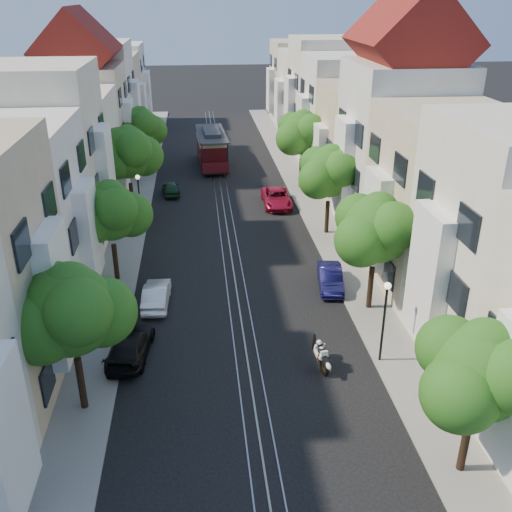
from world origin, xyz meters
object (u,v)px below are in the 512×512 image
object	(u,v)px
tree_e_c	(330,173)
cable_car	(212,146)
tree_e_a	(481,374)
parked_car_e_mid	(330,278)
lamp_east	(385,310)
tree_e_d	(303,134)
lamp_west	(139,194)
tree_w_a	(72,313)
tree_w_c	(128,154)
parked_car_w_near	(130,345)
tree_w_b	(111,213)
parked_car_e_far	(277,198)
tree_e_b	(377,231)
parked_car_w_mid	(156,295)
tree_w_d	(141,128)
sportbike_rider	(320,353)
parked_car_w_far	(171,188)

from	to	relation	value
tree_e_c	cable_car	size ratio (longest dim) A/B	0.73
tree_e_a	parked_car_e_mid	bearing A→B (deg)	96.44
parked_car_e_mid	lamp_east	bearing A→B (deg)	-77.45
tree_e_d	lamp_west	xyz separation A→B (m)	(-13.56, -8.98, -2.02)
tree_w_a	tree_w_c	xyz separation A→B (m)	(0.00, 23.00, 0.34)
tree_e_a	parked_car_w_near	bearing A→B (deg)	145.91
tree_w_a	lamp_west	bearing A→B (deg)	87.60
parked_car_w_near	tree_w_c	bearing A→B (deg)	-78.81
tree_w_a	lamp_east	world-z (taller)	tree_w_a
tree_w_a	tree_w_b	bearing A→B (deg)	90.00
parked_car_e_mid	parked_car_e_far	xyz separation A→B (m)	(-1.20, 14.66, 0.04)
tree_w_b	tree_e_d	bearing A→B (deg)	49.73
tree_e_d	tree_w_a	distance (m)	32.38
parked_car_e_far	lamp_east	bearing A→B (deg)	-84.71
tree_w_b	lamp_west	world-z (taller)	tree_w_b
tree_e_b	parked_car_w_mid	distance (m)	12.68
parked_car_e_mid	tree_e_b	bearing A→B (deg)	-51.22
tree_w_d	sportbike_rider	size ratio (longest dim) A/B	3.25
tree_e_c	tree_w_d	bearing A→B (deg)	131.99
parked_car_w_near	parked_car_w_mid	size ratio (longest dim) A/B	1.15
tree_w_a	lamp_east	bearing A→B (deg)	8.57
tree_w_a	parked_car_e_far	size ratio (longest dim) A/B	1.38
lamp_west	parked_car_w_far	xyz separation A→B (m)	(1.90, 8.10, -2.26)
cable_car	tree_e_c	bearing A→B (deg)	-70.49
tree_w_a	parked_car_w_near	distance (m)	5.73
parked_car_w_far	tree_e_d	bearing A→B (deg)	177.30
tree_w_a	tree_w_c	distance (m)	23.00
tree_w_a	parked_car_w_far	size ratio (longest dim) A/B	1.96
tree_w_a	tree_w_d	distance (m)	34.00
parked_car_e_mid	parked_car_w_mid	xyz separation A→B (m)	(-10.22, -1.01, 0.00)
tree_e_a	parked_car_e_mid	xyz separation A→B (m)	(-1.66, 14.72, -3.76)
tree_w_c	parked_car_w_far	distance (m)	7.34
tree_e_b	tree_e_c	xyz separation A→B (m)	(-0.00, 11.00, -0.13)
tree_e_d	lamp_west	world-z (taller)	tree_e_d
tree_w_b	parked_car_w_mid	xyz separation A→B (m)	(2.52, -3.30, -3.76)
tree_e_c	tree_e_d	distance (m)	11.00
parked_car_w_far	tree_w_a	bearing A→B (deg)	77.42
lamp_west	parked_car_e_mid	bearing A→B (deg)	-40.90
tree_w_b	lamp_east	xyz separation A→B (m)	(13.44, -9.98, -1.55)
parked_car_w_mid	tree_e_d	bearing A→B (deg)	-117.80
tree_w_b	sportbike_rider	size ratio (longest dim) A/B	3.12
parked_car_e_mid	tree_e_a	bearing A→B (deg)	-76.22
tree_e_d	parked_car_w_far	bearing A→B (deg)	-175.69
tree_e_a	tree_w_d	xyz separation A→B (m)	(-14.40, 39.00, 0.20)
parked_car_e_far	tree_w_b	bearing A→B (deg)	-132.55
lamp_west	cable_car	xyz separation A→B (m)	(5.80, 17.02, -0.84)
lamp_east	parked_car_w_far	xyz separation A→B (m)	(-10.70, 26.10, -2.26)
tree_e_a	parked_car_w_far	xyz separation A→B (m)	(-11.66, 33.12, -3.82)
sportbike_rider	parked_car_w_mid	size ratio (longest dim) A/B	0.52
lamp_east	cable_car	xyz separation A→B (m)	(-6.80, 35.02, -0.84)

